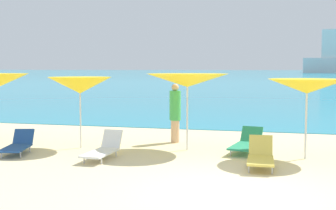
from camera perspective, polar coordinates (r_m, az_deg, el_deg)
ground_plane at (r=18.27m, az=11.23°, el=-2.98°), size 50.00×100.00×0.30m
ocean_water at (r=235.99m, az=13.96°, el=4.17°), size 650.00×440.00×0.02m
umbrella_3 at (r=12.77m, az=-11.43°, el=2.54°), size 1.99×1.99×2.06m
umbrella_4 at (r=12.21m, az=2.55°, el=3.22°), size 2.40×2.40×2.16m
umbrella_5 at (r=11.55m, az=17.69°, el=2.33°), size 1.97×1.97×2.04m
lounge_chair_0 at (r=12.51m, az=-19.02°, el=-4.94°), size 0.90×1.50×0.60m
lounge_chair_2 at (r=11.31m, az=-8.44°, el=-5.70°), size 0.59×1.56×0.67m
lounge_chair_3 at (r=10.40m, az=12.00°, el=-6.50°), size 0.63×1.42×0.68m
lounge_chair_7 at (r=12.22m, az=10.22°, el=-4.92°), size 0.89×1.68×0.64m
beachgoer_0 at (r=13.52m, az=0.94°, el=-0.85°), size 0.35×0.35×1.83m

